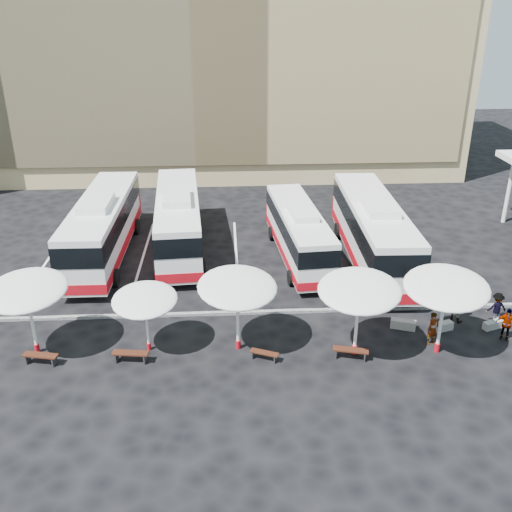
{
  "coord_description": "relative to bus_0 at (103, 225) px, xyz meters",
  "views": [
    {
      "loc": [
        -0.61,
        -25.61,
        15.12
      ],
      "look_at": [
        1.0,
        3.0,
        2.2
      ],
      "focal_mm": 40.0,
      "sensor_mm": 36.0,
      "label": 1
    }
  ],
  "objects": [
    {
      "name": "sunshade_2",
      "position": [
        8.21,
        -11.16,
        1.11
      ],
      "size": [
        4.48,
        4.51,
        3.82
      ],
      "rotation": [
        0.0,
        0.0,
        0.26
      ],
      "color": "white",
      "rests_on": "ground"
    },
    {
      "name": "ground",
      "position": [
        8.38,
        -8.44,
        -2.13
      ],
      "size": [
        120.0,
        120.0,
        0.0
      ],
      "primitive_type": "plane",
      "color": "black",
      "rests_on": "ground"
    },
    {
      "name": "passenger_3",
      "position": [
        21.46,
        -9.41,
        -1.33
      ],
      "size": [
        1.05,
        0.62,
        1.6
      ],
      "primitive_type": "imported",
      "rotation": [
        0.0,
        0.0,
        3.16
      ],
      "color": "black",
      "rests_on": "ground"
    },
    {
      "name": "bus_3",
      "position": [
        16.78,
        -1.83,
        0.06
      ],
      "size": [
        3.46,
        13.61,
        4.29
      ],
      "rotation": [
        0.0,
        0.0,
        -0.03
      ],
      "color": "white",
      "rests_on": "ground"
    },
    {
      "name": "passenger_0",
      "position": [
        17.5,
        -11.26,
        -1.3
      ],
      "size": [
        0.72,
        0.62,
        1.66
      ],
      "primitive_type": "imported",
      "rotation": [
        0.0,
        0.0,
        0.46
      ],
      "color": "black",
      "rests_on": "ground"
    },
    {
      "name": "sunshade_3",
      "position": [
        13.62,
        -11.92,
        1.19
      ],
      "size": [
        4.67,
        4.7,
        3.91
      ],
      "rotation": [
        0.0,
        0.0,
        -0.3
      ],
      "color": "white",
      "rests_on": "ground"
    },
    {
      "name": "passenger_2",
      "position": [
        21.18,
        -11.06,
        -1.3
      ],
      "size": [
        1.05,
        0.8,
        1.66
      ],
      "primitive_type": "imported",
      "rotation": [
        0.0,
        0.0,
        -0.47
      ],
      "color": "black",
      "rests_on": "ground"
    },
    {
      "name": "passenger_1",
      "position": [
        19.5,
        -9.16,
        -1.26
      ],
      "size": [
        1.04,
        1.08,
        1.75
      ],
      "primitive_type": "imported",
      "rotation": [
        0.0,
        0.0,
        2.2
      ],
      "color": "black",
      "rests_on": "ground"
    },
    {
      "name": "sunshade_4",
      "position": [
        17.53,
        -11.97,
        1.26
      ],
      "size": [
        4.85,
        4.88,
        3.99
      ],
      "rotation": [
        0.0,
        0.0,
        -0.33
      ],
      "color": "white",
      "rests_on": "ground"
    },
    {
      "name": "sunshade_0",
      "position": [
        -1.22,
        -10.96,
        1.12
      ],
      "size": [
        3.69,
        3.74,
        3.83
      ],
      "rotation": [
        0.0,
        0.0,
        0.01
      ],
      "color": "white",
      "rests_on": "ground"
    },
    {
      "name": "wood_bench_2",
      "position": [
        9.38,
        -12.19,
        -1.82
      ],
      "size": [
        1.38,
        0.86,
        0.41
      ],
      "rotation": [
        0.0,
        0.0,
        -0.4
      ],
      "color": "black",
      "rests_on": "ground"
    },
    {
      "name": "sunshade_1",
      "position": [
        4.0,
        -11.04,
        0.53
      ],
      "size": [
        3.06,
        3.1,
        3.14
      ],
      "rotation": [
        0.0,
        0.0,
        0.02
      ],
      "color": "white",
      "rests_on": "ground"
    },
    {
      "name": "conc_bench_0",
      "position": [
        16.54,
        -9.84,
        -1.9
      ],
      "size": [
        1.3,
        0.81,
        0.46
      ],
      "primitive_type": "cube",
      "rotation": [
        0.0,
        0.0,
        -0.35
      ],
      "color": "gray",
      "rests_on": "ground"
    },
    {
      "name": "curb_divider",
      "position": [
        8.38,
        -7.94,
        -2.06
      ],
      "size": [
        34.0,
        0.25,
        0.15
      ],
      "primitive_type": "cube",
      "color": "black",
      "rests_on": "ground"
    },
    {
      "name": "wood_bench_1",
      "position": [
        3.29,
        -12.0,
        -1.74
      ],
      "size": [
        1.7,
        0.65,
        0.51
      ],
      "rotation": [
        0.0,
        0.0,
        -0.13
      ],
      "color": "black",
      "rests_on": "ground"
    },
    {
      "name": "wood_bench_0",
      "position": [
        -0.76,
        -11.93,
        -1.76
      ],
      "size": [
        1.65,
        0.75,
        0.49
      ],
      "rotation": [
        0.0,
        0.0,
        -0.21
      ],
      "color": "black",
      "rests_on": "ground"
    },
    {
      "name": "conc_bench_2",
      "position": [
        21.07,
        -10.08,
        -1.93
      ],
      "size": [
        1.13,
        0.7,
        0.4
      ],
      "primitive_type": "cube",
      "rotation": [
        0.0,
        0.0,
        0.35
      ],
      "color": "gray",
      "rests_on": "ground"
    },
    {
      "name": "bus_0",
      "position": [
        0.0,
        0.0,
        0.0
      ],
      "size": [
        3.19,
        13.18,
        4.17
      ],
      "rotation": [
        0.0,
        0.0,
        -0.01
      ],
      "color": "white",
      "rests_on": "ground"
    },
    {
      "name": "bus_1",
      "position": [
        4.66,
        1.0,
        -0.05
      ],
      "size": [
        3.64,
        13.01,
        4.08
      ],
      "rotation": [
        0.0,
        0.0,
        0.07
      ],
      "color": "white",
      "rests_on": "ground"
    },
    {
      "name": "conc_bench_1",
      "position": [
        18.41,
        -10.14,
        -1.92
      ],
      "size": [
        1.2,
        0.69,
        0.43
      ],
      "primitive_type": "cube",
      "rotation": [
        0.0,
        0.0,
        0.29
      ],
      "color": "gray",
      "rests_on": "ground"
    },
    {
      "name": "sandstone_building",
      "position": [
        8.38,
        23.43,
        10.49
      ],
      "size": [
        42.0,
        18.25,
        29.6
      ],
      "color": "tan",
      "rests_on": "ground"
    },
    {
      "name": "wood_bench_3",
      "position": [
        13.34,
        -12.31,
        -1.75
      ],
      "size": [
        1.69,
        0.83,
        0.5
      ],
      "rotation": [
        0.0,
        0.0,
        -0.26
      ],
      "color": "black",
      "rests_on": "ground"
    },
    {
      "name": "bus_2",
      "position": [
        12.31,
        -0.97,
        -0.31
      ],
      "size": [
        3.28,
        11.39,
        3.56
      ],
      "rotation": [
        0.0,
        0.0,
        0.08
      ],
      "color": "white",
      "rests_on": "ground"
    },
    {
      "name": "bay_lines",
      "position": [
        8.38,
        -0.44,
        -2.13
      ],
      "size": [
        24.15,
        12.0,
        0.01
      ],
      "color": "white",
      "rests_on": "ground"
    }
  ]
}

